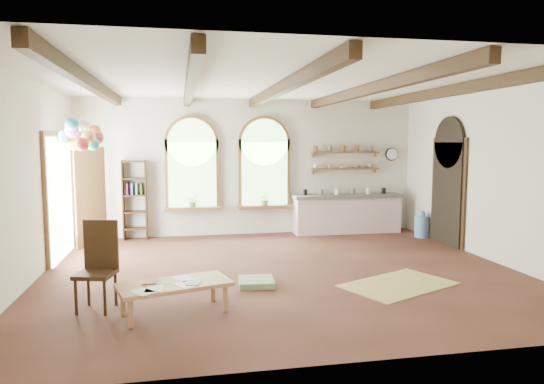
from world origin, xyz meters
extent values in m
plane|color=#582D24|center=(0.00, 0.00, 0.00)|extent=(8.00, 8.00, 0.00)
cube|color=brown|center=(-1.40, 3.44, 1.45)|extent=(1.24, 0.08, 1.64)
cylinder|color=brown|center=(-1.40, 3.44, 2.20)|extent=(1.24, 0.08, 1.24)
cube|color=#91D17D|center=(-1.40, 3.40, 1.45)|extent=(1.10, 0.04, 1.50)
cube|color=brown|center=(-1.40, 3.35, 0.66)|extent=(1.30, 0.28, 0.08)
cube|color=brown|center=(0.30, 3.44, 1.45)|extent=(1.24, 0.08, 1.64)
cylinder|color=brown|center=(0.30, 3.44, 2.20)|extent=(1.24, 0.08, 1.24)
cube|color=#91D17D|center=(0.30, 3.40, 1.45)|extent=(1.10, 0.04, 1.50)
cube|color=brown|center=(0.30, 3.35, 0.66)|extent=(1.30, 0.28, 0.08)
cube|color=brown|center=(-3.95, 1.80, 1.15)|extent=(0.10, 1.90, 2.50)
cube|color=black|center=(3.95, 1.50, 1.10)|extent=(0.10, 1.30, 2.40)
cube|color=beige|center=(2.30, 3.20, 0.43)|extent=(2.60, 0.55, 0.86)
cube|color=#65635E|center=(2.30, 3.20, 0.90)|extent=(2.68, 0.62, 0.08)
cube|color=brown|center=(2.30, 3.38, 1.55)|extent=(1.70, 0.24, 0.04)
cube|color=brown|center=(2.30, 3.38, 1.95)|extent=(1.70, 0.24, 0.04)
cylinder|color=black|center=(3.55, 3.45, 1.90)|extent=(0.32, 0.04, 0.32)
cube|color=#321D10|center=(-2.95, 3.32, 0.90)|extent=(0.03, 0.32, 1.80)
cube|color=#321D10|center=(-2.45, 3.32, 0.90)|extent=(0.03, 0.32, 1.80)
cube|color=tan|center=(-1.78, -1.72, 0.38)|extent=(1.55, 1.03, 0.05)
cube|color=tan|center=(-2.30, -2.12, 0.18)|extent=(0.06, 0.06, 0.36)
cube|color=tan|center=(-1.13, -1.77, 0.18)|extent=(0.06, 0.06, 0.36)
cube|color=tan|center=(-2.43, -1.67, 0.18)|extent=(0.06, 0.06, 0.36)
cube|color=tan|center=(-1.27, -1.32, 0.18)|extent=(0.06, 0.06, 0.36)
cube|color=#321D10|center=(-2.80, -1.41, 0.49)|extent=(0.56, 0.56, 0.06)
cube|color=#321D10|center=(-2.75, -1.21, 0.83)|extent=(0.46, 0.15, 0.69)
cube|color=tan|center=(1.61, -1.12, 0.01)|extent=(1.99, 1.67, 0.02)
cube|color=#7CA06E|center=(-0.55, -0.69, 0.05)|extent=(0.58, 0.58, 0.09)
cylinder|color=#608ACE|center=(3.21, 3.20, 0.24)|extent=(0.32, 0.32, 0.48)
sphere|color=#608ACE|center=(3.21, 3.20, 0.53)|extent=(0.17, 0.17, 0.17)
cylinder|color=#608ACE|center=(3.82, 2.32, 0.24)|extent=(0.33, 0.33, 0.49)
sphere|color=#608ACE|center=(3.82, 2.32, 0.54)|extent=(0.17, 0.17, 0.17)
cylinder|color=silver|center=(-3.40, 1.34, 2.78)|extent=(0.01, 0.01, 0.85)
sphere|color=teal|center=(-3.22, 1.31, 2.17)|extent=(0.24, 0.24, 0.24)
sphere|color=#C94346|center=(-3.16, 1.46, 2.29)|extent=(0.24, 0.24, 0.24)
sphere|color=orange|center=(-3.24, 1.65, 2.41)|extent=(0.24, 0.24, 0.24)
sphere|color=silver|center=(-3.43, 1.52, 2.53)|extent=(0.24, 0.24, 0.24)
sphere|color=gold|center=(-3.59, 1.53, 2.17)|extent=(0.24, 0.24, 0.24)
sphere|color=#49AB78|center=(-3.74, 1.40, 2.29)|extent=(0.24, 0.24, 0.24)
sphere|color=#CC68DD|center=(-3.56, 1.26, 2.41)|extent=(0.24, 0.24, 0.24)
sphere|color=#2DB6BF|center=(-3.52, 1.11, 2.53)|extent=(0.24, 0.24, 0.24)
sphere|color=#E03E31|center=(-3.35, 1.00, 2.17)|extent=(0.24, 0.24, 0.24)
sphere|color=gold|center=(-3.27, 1.21, 2.29)|extent=(0.24, 0.24, 0.24)
imported|color=olive|center=(-2.19, -1.64, 0.42)|extent=(0.19, 0.27, 0.02)
cube|color=black|center=(-1.54, -1.78, 0.41)|extent=(0.21, 0.27, 0.01)
imported|color=#598C4C|center=(-1.40, 3.32, 0.85)|extent=(0.27, 0.23, 0.30)
imported|color=#598C4C|center=(0.30, 3.32, 0.85)|extent=(0.27, 0.23, 0.30)
imported|color=white|center=(1.55, 3.38, 1.62)|extent=(0.12, 0.10, 0.10)
imported|color=beige|center=(1.90, 3.38, 1.62)|extent=(0.10, 0.10, 0.09)
imported|color=beige|center=(2.25, 3.38, 1.60)|extent=(0.22, 0.22, 0.05)
imported|color=#8C664C|center=(2.60, 3.38, 1.60)|extent=(0.20, 0.20, 0.06)
imported|color=slate|center=(2.95, 3.38, 1.67)|extent=(0.18, 0.18, 0.19)
camera|label=1|loc=(-1.69, -7.94, 2.22)|focal=32.00mm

